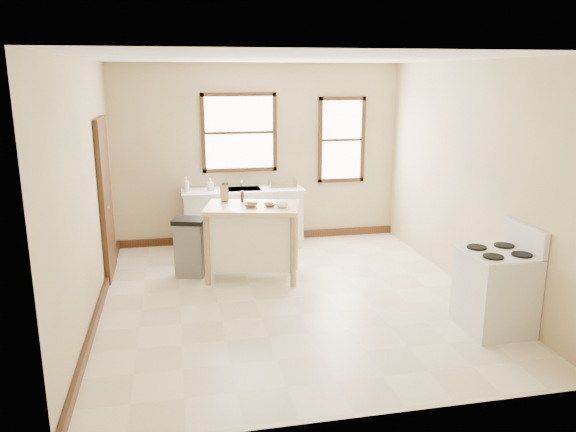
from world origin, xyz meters
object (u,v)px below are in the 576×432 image
(dish_rack, at_px, (282,184))
(kitchen_island, at_px, (253,242))
(pepper_grinder, at_px, (242,196))
(gas_stove, at_px, (496,279))
(bowl_c, at_px, (282,205))
(soap_bottle_a, at_px, (186,184))
(trash_bin, at_px, (190,247))
(soap_bottle_b, at_px, (210,185))
(bowl_b, at_px, (270,205))
(bowl_a, at_px, (251,205))
(knife_block, at_px, (224,194))

(dish_rack, distance_m, kitchen_island, 1.63)
(pepper_grinder, bearing_deg, gas_stove, -44.25)
(bowl_c, height_order, gas_stove, gas_stove)
(soap_bottle_a, xyz_separation_m, trash_bin, (-0.00, -1.13, -0.64))
(soap_bottle_b, height_order, bowl_b, soap_bottle_b)
(kitchen_island, height_order, trash_bin, kitchen_island)
(dish_rack, xyz_separation_m, gas_stove, (1.60, -3.48, -0.41))
(trash_bin, bearing_deg, soap_bottle_a, 106.81)
(trash_bin, bearing_deg, kitchen_island, 2.14)
(gas_stove, bearing_deg, soap_bottle_a, 131.96)
(bowl_a, height_order, gas_stove, gas_stove)
(soap_bottle_b, height_order, knife_block, knife_block)
(dish_rack, bearing_deg, bowl_b, -128.06)
(kitchen_island, distance_m, gas_stove, 3.07)
(pepper_grinder, xyz_separation_m, bowl_b, (0.31, -0.33, -0.06))
(bowl_a, relative_size, bowl_c, 1.11)
(bowl_c, bearing_deg, dish_rack, 79.19)
(kitchen_island, bearing_deg, soap_bottle_a, 135.24)
(dish_rack, height_order, bowl_c, bowl_c)
(knife_block, bearing_deg, bowl_b, -39.83)
(soap_bottle_a, distance_m, bowl_a, 1.62)
(soap_bottle_a, xyz_separation_m, bowl_c, (1.17, -1.51, -0.03))
(soap_bottle_b, height_order, bowl_a, soap_bottle_b)
(bowl_a, bearing_deg, bowl_c, -13.21)
(bowl_b, xyz_separation_m, bowl_c, (0.15, -0.07, 0.01))
(bowl_a, bearing_deg, knife_block, 126.93)
(bowl_a, distance_m, gas_stove, 3.07)
(dish_rack, xyz_separation_m, bowl_c, (-0.30, -1.57, 0.03))
(bowl_a, relative_size, gas_stove, 0.17)
(soap_bottle_a, distance_m, bowl_b, 1.76)
(pepper_grinder, bearing_deg, kitchen_island, -66.85)
(pepper_grinder, bearing_deg, knife_block, 158.14)
(kitchen_island, height_order, bowl_c, bowl_c)
(soap_bottle_b, height_order, gas_stove, gas_stove)
(kitchen_island, bearing_deg, knife_block, 149.52)
(bowl_b, distance_m, gas_stove, 2.88)
(bowl_b, bearing_deg, pepper_grinder, 133.88)
(soap_bottle_a, height_order, bowl_c, soap_bottle_a)
(bowl_c, distance_m, trash_bin, 1.38)
(bowl_b, distance_m, trash_bin, 1.22)
(dish_rack, height_order, bowl_b, dish_rack)
(knife_block, distance_m, bowl_b, 0.69)
(bowl_c, bearing_deg, bowl_b, 153.85)
(bowl_a, xyz_separation_m, bowl_b, (0.24, -0.02, -0.00))
(bowl_a, height_order, trash_bin, bowl_a)
(kitchen_island, bearing_deg, dish_rack, 79.04)
(soap_bottle_b, distance_m, gas_stove, 4.40)
(trash_bin, bearing_deg, bowl_c, -0.96)
(knife_block, xyz_separation_m, bowl_c, (0.69, -0.49, -0.07))
(bowl_c, height_order, trash_bin, bowl_c)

